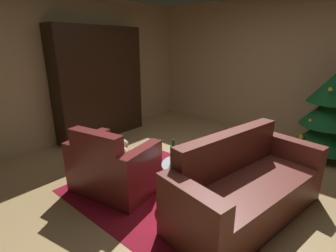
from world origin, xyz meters
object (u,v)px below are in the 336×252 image
at_px(couch_red, 245,188).
at_px(decorated_tree, 331,114).
at_px(bookshelf_unit, 106,86).
at_px(bottle_on_table, 173,155).
at_px(book_stack_on_table, 191,159).
at_px(coffee_table, 187,168).
at_px(armchair_red, 113,168).

xyz_separation_m(couch_red, decorated_tree, (0.37, 2.22, 0.42)).
xyz_separation_m(bookshelf_unit, bottle_on_table, (2.43, -0.90, -0.43)).
relative_size(couch_red, book_stack_on_table, 8.45).
bearing_deg(bottle_on_table, decorated_tree, 65.13).
bearing_deg(couch_red, bottle_on_table, -161.54).
xyz_separation_m(bottle_on_table, decorated_tree, (1.15, 2.47, 0.17)).
distance_m(book_stack_on_table, bottle_on_table, 0.22).
height_order(couch_red, coffee_table, couch_red).
relative_size(bookshelf_unit, couch_red, 1.06).
bearing_deg(decorated_tree, bookshelf_unit, -156.21).
height_order(bottle_on_table, decorated_tree, decorated_tree).
distance_m(bookshelf_unit, decorated_tree, 3.92).
bearing_deg(decorated_tree, couch_red, -99.50).
relative_size(book_stack_on_table, decorated_tree, 0.17).
height_order(bookshelf_unit, armchair_red, bookshelf_unit).
distance_m(bookshelf_unit, book_stack_on_table, 2.72).
bearing_deg(bookshelf_unit, couch_red, -11.26).
xyz_separation_m(bookshelf_unit, book_stack_on_table, (2.58, -0.74, -0.50)).
relative_size(armchair_red, bottle_on_table, 3.45).
height_order(book_stack_on_table, bottle_on_table, bottle_on_table).
bearing_deg(couch_red, book_stack_on_table, -170.99).
distance_m(couch_red, decorated_tree, 2.28).
distance_m(armchair_red, coffee_table, 0.92).
xyz_separation_m(couch_red, book_stack_on_table, (-0.63, -0.10, 0.19)).
height_order(book_stack_on_table, decorated_tree, decorated_tree).
xyz_separation_m(couch_red, coffee_table, (-0.66, -0.14, 0.08)).
bearing_deg(couch_red, coffee_table, -167.69).
relative_size(bookshelf_unit, book_stack_on_table, 8.92).
bearing_deg(coffee_table, bottle_on_table, -135.73).
xyz_separation_m(coffee_table, bottle_on_table, (-0.12, -0.12, 0.17)).
xyz_separation_m(bookshelf_unit, coffee_table, (2.55, -0.78, -0.61)).
distance_m(bookshelf_unit, couch_red, 3.34).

